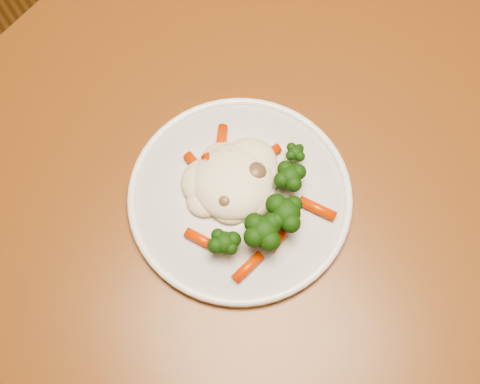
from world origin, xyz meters
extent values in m
plane|color=brown|center=(0.00, 0.00, 0.00)|extent=(3.00, 3.00, 0.00)
cube|color=brown|center=(-0.22, 0.12, 0.73)|extent=(1.45, 1.20, 0.04)
cylinder|color=white|center=(-0.32, 0.10, 0.76)|extent=(0.26, 0.26, 0.01)
ellipsoid|color=beige|center=(-0.32, 0.12, 0.78)|extent=(0.11, 0.10, 0.04)
ellipsoid|color=black|center=(-0.37, 0.05, 0.78)|extent=(0.04, 0.04, 0.04)
ellipsoid|color=black|center=(-0.33, 0.04, 0.78)|extent=(0.05, 0.05, 0.05)
ellipsoid|color=black|center=(-0.30, 0.04, 0.78)|extent=(0.05, 0.05, 0.05)
ellipsoid|color=black|center=(-0.27, 0.08, 0.78)|extent=(0.04, 0.04, 0.04)
ellipsoid|color=black|center=(-0.24, 0.10, 0.77)|extent=(0.03, 0.03, 0.03)
cylinder|color=#E53D05|center=(-0.34, 0.16, 0.77)|extent=(0.02, 0.04, 0.01)
cylinder|color=#E53D05|center=(-0.30, 0.17, 0.77)|extent=(0.04, 0.04, 0.01)
cylinder|color=#E53D05|center=(-0.27, 0.13, 0.77)|extent=(0.05, 0.01, 0.01)
cylinder|color=#E53D05|center=(-0.39, 0.08, 0.77)|extent=(0.03, 0.04, 0.01)
cylinder|color=#E53D05|center=(-0.36, 0.02, 0.77)|extent=(0.04, 0.02, 0.01)
cylinder|color=#E53D05|center=(-0.31, 0.03, 0.77)|extent=(0.04, 0.03, 0.01)
cylinder|color=#E53D05|center=(-0.26, 0.04, 0.77)|extent=(0.03, 0.05, 0.01)
cylinder|color=#E53D05|center=(-0.30, 0.11, 0.78)|extent=(0.02, 0.04, 0.01)
cylinder|color=#E53D05|center=(-0.33, 0.14, 0.78)|extent=(0.02, 0.04, 0.01)
ellipsoid|color=brown|center=(-0.31, 0.11, 0.78)|extent=(0.03, 0.03, 0.02)
ellipsoid|color=brown|center=(-0.29, 0.11, 0.78)|extent=(0.03, 0.03, 0.02)
ellipsoid|color=brown|center=(-0.34, 0.10, 0.78)|extent=(0.02, 0.02, 0.01)
cube|color=tan|center=(-0.32, 0.15, 0.78)|extent=(0.02, 0.02, 0.01)
cube|color=tan|center=(-0.31, 0.14, 0.78)|extent=(0.02, 0.02, 0.01)
camera|label=1|loc=(-0.47, -0.13, 1.41)|focal=45.00mm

